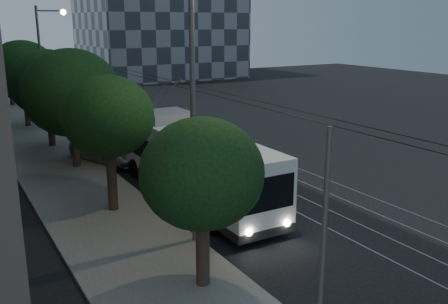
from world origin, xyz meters
TOP-DOWN VIEW (x-y plane):
  - ground at (0.00, 0.00)m, footprint 120.00×120.00m
  - sidewalk at (-7.50, 20.00)m, footprint 5.00×90.00m
  - tram_rails at (2.50, 20.00)m, footprint 4.52×90.00m
  - overhead_wires at (-4.97, 20.00)m, footprint 2.23×90.00m
  - trolleybus at (-2.90, 2.15)m, footprint 2.86×12.94m
  - pickup_silver at (-4.30, 10.47)m, footprint 4.53×6.29m
  - car_white_a at (-3.66, 15.17)m, footprint 2.24×4.19m
  - car_white_b at (-2.70, 23.46)m, footprint 2.98×4.84m
  - car_white_c at (-4.30, 26.85)m, footprint 2.86×4.43m
  - car_white_d at (-4.30, 29.50)m, footprint 2.03×4.06m
  - tree_0 at (-6.50, -5.74)m, footprint 3.87×3.87m
  - tree_1 at (-6.90, 2.19)m, footprint 3.99×3.99m
  - tree_2 at (-6.56, 10.02)m, footprint 5.56×5.56m
  - tree_3 at (-6.72, 16.00)m, footprint 4.97×4.97m
  - tree_4 at (-6.96, 24.00)m, footprint 5.32×5.32m
  - tree_5 at (-6.50, 36.05)m, footprint 4.20×4.20m
  - streetlamp_near at (-4.77, -2.60)m, footprint 2.69×0.44m
  - streetlamp_far at (-5.39, 22.58)m, footprint 2.33×0.44m

SIDE VIEW (x-z plane):
  - ground at x=0.00m, z-range 0.00..0.00m
  - tram_rails at x=2.50m, z-range 0.00..0.02m
  - sidewalk at x=-7.50m, z-range 0.00..0.15m
  - car_white_b at x=-2.70m, z-range 0.00..1.31m
  - car_white_d at x=-4.30m, z-range 0.00..1.33m
  - car_white_a at x=-3.66m, z-range 0.00..1.36m
  - car_white_c at x=-4.30m, z-range 0.00..1.38m
  - pickup_silver at x=-4.30m, z-range 0.00..1.59m
  - trolleybus at x=-2.90m, z-range -1.04..4.59m
  - overhead_wires at x=-4.97m, z-range 0.47..6.47m
  - tree_0 at x=-6.50m, z-range 1.05..6.68m
  - tree_5 at x=-6.50m, z-range 1.13..7.21m
  - tree_1 at x=-6.90m, z-range 1.28..7.49m
  - tree_3 at x=-6.72m, z-range 1.09..7.76m
  - tree_2 at x=-6.56m, z-range 0.98..7.97m
  - tree_4 at x=-6.96m, z-range 1.10..8.12m
  - streetlamp_far at x=-5.39m, z-range 1.00..10.60m
  - streetlamp_near at x=-4.77m, z-range 1.08..12.35m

